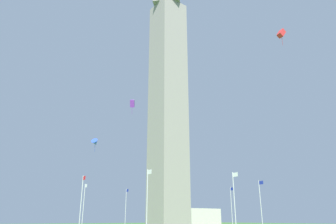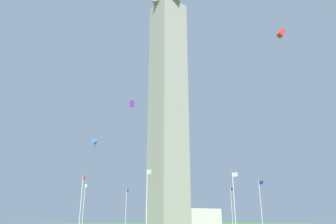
# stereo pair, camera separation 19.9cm
# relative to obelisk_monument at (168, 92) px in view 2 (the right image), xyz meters

# --- Properties ---
(obelisk_monument) EXTENTS (6.44, 6.44, 58.50)m
(obelisk_monument) POSITION_rel_obelisk_monument_xyz_m (0.00, 0.00, 0.00)
(obelisk_monument) COLOR gray
(obelisk_monument) RESTS_ON ground
(flagpole_n) EXTENTS (1.12, 0.14, 9.37)m
(flagpole_n) POSITION_rel_obelisk_monument_xyz_m (17.85, 0.00, -24.16)
(flagpole_n) COLOR silver
(flagpole_n) RESTS_ON ground
(flagpole_ne) EXTENTS (1.12, 0.14, 9.37)m
(flagpole_ne) POSITION_rel_obelisk_monument_xyz_m (12.64, 12.59, -24.16)
(flagpole_ne) COLOR silver
(flagpole_ne) RESTS_ON ground
(flagpole_e) EXTENTS (1.12, 0.14, 9.37)m
(flagpole_e) POSITION_rel_obelisk_monument_xyz_m (0.05, 17.80, -24.16)
(flagpole_e) COLOR silver
(flagpole_e) RESTS_ON ground
(flagpole_se) EXTENTS (1.12, 0.14, 9.37)m
(flagpole_se) POSITION_rel_obelisk_monument_xyz_m (-12.53, 12.59, -24.16)
(flagpole_se) COLOR silver
(flagpole_se) RESTS_ON ground
(flagpole_s) EXTENTS (1.12, 0.14, 9.37)m
(flagpole_s) POSITION_rel_obelisk_monument_xyz_m (-17.75, 0.00, -24.16)
(flagpole_s) COLOR silver
(flagpole_s) RESTS_ON ground
(flagpole_sw) EXTENTS (1.12, 0.14, 9.37)m
(flagpole_sw) POSITION_rel_obelisk_monument_xyz_m (-12.53, -12.59, -24.16)
(flagpole_sw) COLOR silver
(flagpole_sw) RESTS_ON ground
(flagpole_w) EXTENTS (1.12, 0.14, 9.37)m
(flagpole_w) POSITION_rel_obelisk_monument_xyz_m (0.05, -17.80, -24.16)
(flagpole_w) COLOR silver
(flagpole_w) RESTS_ON ground
(flagpole_nw) EXTENTS (1.12, 0.14, 9.37)m
(flagpole_nw) POSITION_rel_obelisk_monument_xyz_m (12.64, -12.59, -24.16)
(flagpole_nw) COLOR silver
(flagpole_nw) RESTS_ON ground
(kite_red_box) EXTENTS (0.93, 1.54, 3.00)m
(kite_red_box) POSITION_rel_obelisk_monument_xyz_m (27.89, 2.53, 1.18)
(kite_red_box) COLOR red
(kite_purple_box) EXTENTS (1.29, 1.19, 2.52)m
(kite_purple_box) POSITION_rel_obelisk_monument_xyz_m (10.66, -14.59, -9.22)
(kite_purple_box) COLOR purple
(kite_blue_delta) EXTENTS (1.78, 1.81, 2.27)m
(kite_blue_delta) POSITION_rel_obelisk_monument_xyz_m (3.21, -17.39, -14.64)
(kite_blue_delta) COLOR blue
(distant_building) EXTENTS (22.48, 15.03, 6.15)m
(distant_building) POSITION_rel_obelisk_monument_xyz_m (-52.81, 47.39, -26.18)
(distant_building) COLOR beige
(distant_building) RESTS_ON ground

